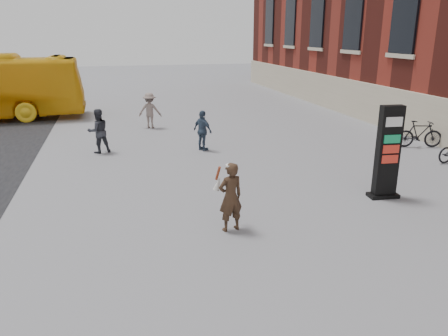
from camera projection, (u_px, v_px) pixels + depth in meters
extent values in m
plane|color=#9E9EA3|center=(231.00, 229.00, 9.50)|extent=(100.00, 100.00, 0.00)
cube|color=beige|center=(424.00, 118.00, 17.01)|extent=(0.18, 44.00, 1.80)
cube|color=black|center=(388.00, 153.00, 10.99)|extent=(0.59, 0.29, 2.39)
cube|color=black|center=(383.00, 195.00, 11.33)|extent=(0.80, 0.45, 0.10)
cube|color=white|center=(391.00, 121.00, 10.75)|extent=(0.45, 0.30, 0.24)
cube|color=#0E7144|center=(389.00, 138.00, 10.88)|extent=(0.45, 0.30, 0.21)
cube|color=#A72418|center=(388.00, 148.00, 10.95)|extent=(0.45, 0.30, 0.21)
cube|color=#A72418|center=(387.00, 158.00, 11.03)|extent=(0.45, 0.30, 0.21)
imported|color=#332317|center=(231.00, 197.00, 9.24)|extent=(0.62, 0.48, 1.52)
cylinder|color=white|center=(231.00, 166.00, 9.03)|extent=(0.21, 0.21, 0.05)
cone|color=white|center=(233.00, 180.00, 9.43)|extent=(0.22, 0.25, 0.37)
cylinder|color=maroon|center=(233.00, 171.00, 9.36)|extent=(0.11, 0.14, 0.31)
cone|color=white|center=(218.00, 183.00, 9.26)|extent=(0.24, 0.22, 0.37)
cylinder|color=maroon|center=(218.00, 173.00, 9.20)|extent=(0.14, 0.11, 0.31)
imported|color=#2C2F36|center=(98.00, 131.00, 15.32)|extent=(0.90, 0.79, 1.56)
imported|color=gray|center=(150.00, 111.00, 19.32)|extent=(1.13, 0.83, 1.56)
imported|color=#37495F|center=(203.00, 131.00, 15.62)|extent=(0.76, 0.91, 1.45)
imported|color=black|center=(420.00, 134.00, 16.11)|extent=(1.73, 0.91, 1.00)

